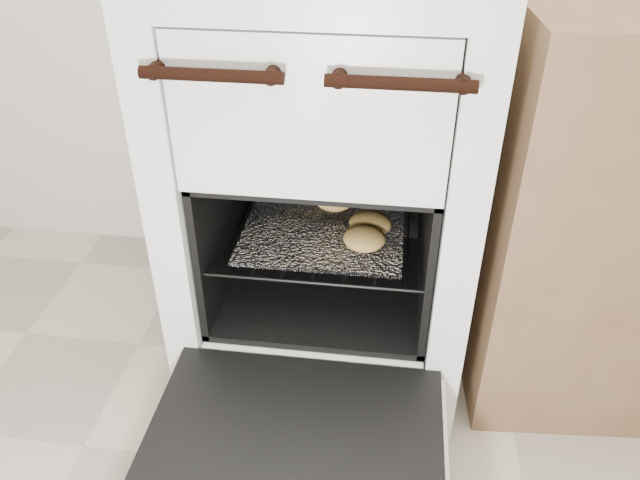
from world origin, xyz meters
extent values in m
cube|color=silver|center=(-0.15, 1.15, 0.50)|extent=(0.65, 0.70, 1.00)
cylinder|color=black|center=(-0.30, 0.78, 0.87)|extent=(0.24, 0.02, 0.02)
cylinder|color=black|center=(0.00, 0.78, 0.87)|extent=(0.24, 0.02, 0.02)
cube|color=black|center=(-0.15, 0.59, 0.23)|extent=(0.57, 0.43, 0.03)
cube|color=silver|center=(-0.15, 0.59, 0.21)|extent=(0.59, 0.46, 0.02)
cylinder|color=black|center=(-0.38, 1.07, 0.41)|extent=(0.01, 0.46, 0.01)
cylinder|color=black|center=(0.09, 1.07, 0.41)|extent=(0.01, 0.46, 0.01)
cylinder|color=black|center=(-0.15, 0.85, 0.41)|extent=(0.47, 0.01, 0.01)
cylinder|color=black|center=(-0.15, 1.28, 0.41)|extent=(0.47, 0.01, 0.01)
cylinder|color=black|center=(-0.34, 1.07, 0.41)|extent=(0.01, 0.43, 0.01)
cylinder|color=black|center=(-0.28, 1.07, 0.41)|extent=(0.01, 0.43, 0.01)
cylinder|color=black|center=(-0.21, 1.07, 0.41)|extent=(0.01, 0.43, 0.01)
cylinder|color=black|center=(-0.15, 1.07, 0.41)|extent=(0.01, 0.43, 0.01)
cylinder|color=black|center=(-0.08, 1.07, 0.41)|extent=(0.01, 0.43, 0.01)
cylinder|color=black|center=(-0.02, 1.07, 0.41)|extent=(0.01, 0.43, 0.01)
cylinder|color=black|center=(0.05, 1.07, 0.41)|extent=(0.01, 0.43, 0.01)
cube|color=white|center=(-0.15, 1.04, 0.42)|extent=(0.37, 0.33, 0.01)
ellipsoid|color=tan|center=(-0.05, 0.98, 0.45)|extent=(0.12, 0.12, 0.05)
ellipsoid|color=tan|center=(-0.04, 1.05, 0.45)|extent=(0.11, 0.11, 0.04)
ellipsoid|color=tan|center=(-0.13, 1.14, 0.45)|extent=(0.13, 0.13, 0.04)
camera|label=1|loc=(0.00, -0.17, 1.21)|focal=35.00mm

